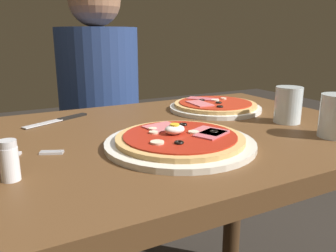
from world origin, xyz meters
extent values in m
cube|color=brown|center=(0.00, 0.00, 0.71)|extent=(1.11, 0.71, 0.04)
cylinder|color=#3C2715|center=(0.49, 0.30, 0.34)|extent=(0.07, 0.07, 0.69)
cylinder|color=silver|center=(0.00, -0.12, 0.73)|extent=(0.31, 0.31, 0.01)
cylinder|color=tan|center=(0.00, -0.12, 0.74)|extent=(0.27, 0.27, 0.01)
cylinder|color=#A82314|center=(0.00, -0.12, 0.75)|extent=(0.24, 0.24, 0.00)
torus|color=black|center=(0.07, -0.14, 0.75)|extent=(0.02, 0.02, 0.00)
torus|color=black|center=(0.05, -0.05, 0.75)|extent=(0.02, 0.02, 0.00)
torus|color=black|center=(-0.03, -0.17, 0.75)|extent=(0.02, 0.02, 0.00)
cube|color=#D16B70|center=(0.07, -0.13, 0.75)|extent=(0.08, 0.09, 0.00)
cube|color=#D16B70|center=(-0.01, -0.05, 0.75)|extent=(0.08, 0.08, 0.00)
cube|color=#C65B66|center=(0.06, -0.15, 0.75)|extent=(0.09, 0.07, 0.00)
cylinder|color=beige|center=(-0.07, -0.15, 0.75)|extent=(0.03, 0.03, 0.00)
cylinder|color=beige|center=(-0.03, -0.05, 0.75)|extent=(0.02, 0.02, 0.00)
cylinder|color=beige|center=(0.03, -0.12, 0.75)|extent=(0.02, 0.02, 0.00)
cylinder|color=beige|center=(-0.04, -0.08, 0.75)|extent=(0.02, 0.02, 0.00)
ellipsoid|color=white|center=(-0.01, -0.11, 0.76)|extent=(0.04, 0.03, 0.02)
cylinder|color=yellow|center=(-0.01, -0.11, 0.77)|extent=(0.02, 0.02, 0.00)
cylinder|color=white|center=(0.28, 0.14, 0.73)|extent=(0.28, 0.28, 0.01)
cylinder|color=tan|center=(0.28, 0.14, 0.74)|extent=(0.25, 0.25, 0.01)
cylinder|color=#B72D19|center=(0.28, 0.14, 0.75)|extent=(0.22, 0.22, 0.00)
torus|color=black|center=(0.27, 0.12, 0.75)|extent=(0.02, 0.02, 0.00)
torus|color=black|center=(0.25, 0.18, 0.75)|extent=(0.02, 0.02, 0.00)
torus|color=black|center=(0.24, 0.07, 0.75)|extent=(0.02, 0.02, 0.00)
cube|color=#C65B66|center=(0.27, 0.20, 0.75)|extent=(0.09, 0.10, 0.00)
cube|color=#D16B70|center=(0.22, 0.14, 0.75)|extent=(0.05, 0.09, 0.00)
cylinder|color=beige|center=(0.33, 0.17, 0.75)|extent=(0.02, 0.02, 0.00)
cylinder|color=beige|center=(0.29, 0.16, 0.75)|extent=(0.03, 0.03, 0.00)
cylinder|color=silver|center=(0.35, -0.22, 0.76)|extent=(0.07, 0.07, 0.06)
cylinder|color=silver|center=(0.35, -0.07, 0.77)|extent=(0.07, 0.07, 0.10)
cylinder|color=silver|center=(0.35, -0.07, 0.74)|extent=(0.06, 0.06, 0.03)
cube|color=silver|center=(-0.33, 0.00, 0.73)|extent=(0.07, 0.04, 0.00)
cube|color=silver|center=(-0.25, -0.04, 0.73)|extent=(0.04, 0.02, 0.00)
cube|color=silver|center=(-0.25, -0.04, 0.73)|extent=(0.04, 0.02, 0.00)
cube|color=silver|center=(-0.24, -0.04, 0.73)|extent=(0.04, 0.02, 0.00)
cube|color=silver|center=(-0.24, -0.03, 0.73)|extent=(0.04, 0.02, 0.00)
cube|color=silver|center=(-0.22, 0.20, 0.73)|extent=(0.11, 0.07, 0.00)
cube|color=black|center=(-0.14, 0.25, 0.73)|extent=(0.09, 0.06, 0.01)
cylinder|color=white|center=(-0.33, -0.14, 0.75)|extent=(0.03, 0.03, 0.05)
cylinder|color=silver|center=(-0.33, -0.14, 0.79)|extent=(0.03, 0.03, 0.01)
cylinder|color=black|center=(0.06, 0.65, 0.23)|extent=(0.29, 0.29, 0.46)
cylinder|color=navy|center=(0.06, 0.65, 0.72)|extent=(0.32, 0.32, 0.52)
sphere|color=#9E7051|center=(0.06, 0.65, 1.08)|extent=(0.20, 0.20, 0.20)
camera|label=1|loc=(-0.35, -0.71, 0.95)|focal=36.88mm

